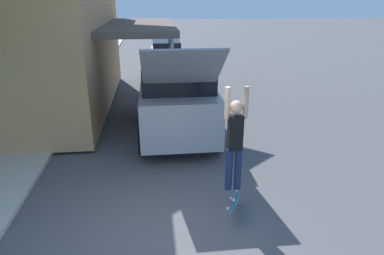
% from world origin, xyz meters
% --- Properties ---
extents(ground_plane, '(120.00, 120.00, 0.00)m').
position_xyz_m(ground_plane, '(0.00, 0.00, 0.00)').
color(ground_plane, '#49494C').
extents(sidewalk, '(1.80, 80.00, 0.10)m').
position_xyz_m(sidewalk, '(-3.60, 6.00, 0.05)').
color(sidewalk, '#ADA89E').
rests_on(sidewalk, ground_plane).
extents(suv_parked, '(2.17, 5.40, 2.94)m').
position_xyz_m(suv_parked, '(0.63, 4.82, 1.21)').
color(suv_parked, gray).
rests_on(suv_parked, ground_plane).
extents(car_down_street, '(1.93, 4.18, 1.43)m').
position_xyz_m(car_down_street, '(0.83, 15.75, 0.70)').
color(car_down_street, silver).
rests_on(car_down_street, ground_plane).
extents(skateboarder, '(0.41, 0.23, 1.94)m').
position_xyz_m(skateboarder, '(1.38, 0.51, 1.54)').
color(skateboarder, '#192347').
rests_on(skateboarder, ground_plane).
extents(skateboard, '(0.41, 0.77, 0.38)m').
position_xyz_m(skateboard, '(1.41, 0.41, 0.32)').
color(skateboard, '#236B99').
rests_on(skateboard, ground_plane).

